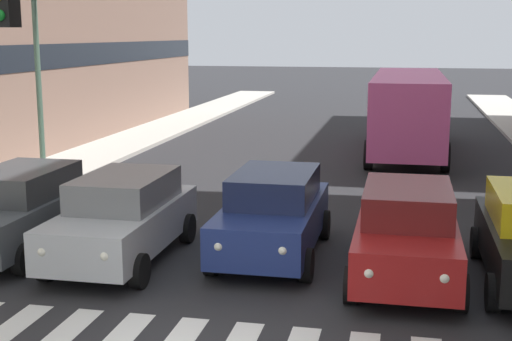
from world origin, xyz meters
TOP-DOWN VIEW (x-y plane):
  - car_1 at (-2.82, -4.08)m, footprint 2.02×4.44m
  - car_2 at (-0.15, -4.98)m, footprint 2.02×4.44m
  - car_3 at (2.75, -4.05)m, footprint 2.02×4.44m
  - car_4 at (5.13, -4.25)m, footprint 2.02×4.44m
  - bus_behind_traffic at (-2.82, -18.56)m, footprint 2.78×10.50m
  - street_lamp_right at (7.15, -10.06)m, footprint 3.27×0.28m

SIDE VIEW (x-z plane):
  - car_1 at x=-2.82m, z-range 0.03..1.75m
  - car_2 at x=-0.15m, z-range 0.03..1.75m
  - car_3 at x=2.75m, z-range 0.03..1.75m
  - car_4 at x=5.13m, z-range 0.03..1.75m
  - bus_behind_traffic at x=-2.82m, z-range 0.36..3.36m
  - street_lamp_right at x=7.15m, z-range 0.97..7.72m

